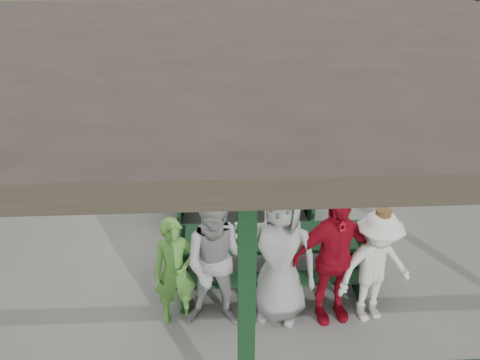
{
  "coord_description": "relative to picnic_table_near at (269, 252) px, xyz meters",
  "views": [
    {
      "loc": [
        -0.23,
        -7.22,
        4.82
      ],
      "look_at": [
        0.12,
        -0.3,
        1.29
      ],
      "focal_mm": 38.0,
      "sensor_mm": 36.0,
      "label": 1
    }
  ],
  "objects": [
    {
      "name": "ground",
      "position": [
        -0.49,
        1.2,
        -0.58
      ],
      "size": [
        90.0,
        90.0,
        0.0
      ],
      "primitive_type": "plane",
      "color": "#35581B",
      "rests_on": "ground"
    },
    {
      "name": "concrete_slab",
      "position": [
        -0.49,
        1.2,
        -0.53
      ],
      "size": [
        10.0,
        8.0,
        0.1
      ],
      "primitive_type": "cube",
      "color": "slate",
      "rests_on": "ground"
    },
    {
      "name": "pavilion_structure",
      "position": [
        -0.49,
        1.2,
        2.59
      ],
      "size": [
        10.6,
        8.6,
        3.24
      ],
      "color": "black",
      "rests_on": "concrete_slab"
    },
    {
      "name": "picnic_table_near",
      "position": [
        0.0,
        0.0,
        0.0
      ],
      "size": [
        2.82,
        1.39,
        0.75
      ],
      "color": "black",
      "rests_on": "concrete_slab"
    },
    {
      "name": "picnic_table_far",
      "position": [
        -0.25,
        2.0,
        -0.01
      ],
      "size": [
        2.63,
        1.39,
        0.75
      ],
      "color": "black",
      "rests_on": "concrete_slab"
    },
    {
      "name": "table_setting",
      "position": [
        0.01,
        0.04,
        0.3
      ],
      "size": [
        2.17,
        0.45,
        0.1
      ],
      "color": "white",
      "rests_on": "picnic_table_near"
    },
    {
      "name": "contestant_green",
      "position": [
        -1.29,
        -0.77,
        0.28
      ],
      "size": [
        0.61,
        0.45,
        1.52
      ],
      "primitive_type": "imported",
      "rotation": [
        0.0,
        0.0,
        0.17
      ],
      "color": "#539136",
      "rests_on": "concrete_slab"
    },
    {
      "name": "contestant_grey_left",
      "position": [
        -0.73,
        -0.88,
        0.45
      ],
      "size": [
        0.95,
        0.77,
        1.87
      ],
      "primitive_type": "imported",
      "rotation": [
        0.0,
        0.0,
        -0.07
      ],
      "color": "#969698",
      "rests_on": "concrete_slab"
    },
    {
      "name": "contestant_grey_mid",
      "position": [
        0.05,
        -0.75,
        0.49
      ],
      "size": [
        1.09,
        0.88,
        1.93
      ],
      "primitive_type": "imported",
      "rotation": [
        0.0,
        0.0,
        -0.32
      ],
      "color": "#969799",
      "rests_on": "concrete_slab"
    },
    {
      "name": "contestant_red",
      "position": [
        0.72,
        -0.81,
        0.44
      ],
      "size": [
        1.14,
        0.62,
        1.84
      ],
      "primitive_type": "imported",
      "rotation": [
        0.0,
        0.0,
        0.17
      ],
      "color": "#A10B1D",
      "rests_on": "concrete_slab"
    },
    {
      "name": "contestant_white_fedora",
      "position": [
        1.26,
        -0.86,
        0.32
      ],
      "size": [
        1.15,
        0.85,
        1.65
      ],
      "rotation": [
        0.0,
        0.0,
        0.27
      ],
      "color": "white",
      "rests_on": "concrete_slab"
    },
    {
      "name": "spectator_lblue",
      "position": [
        -0.78,
        2.87,
        0.39
      ],
      "size": [
        1.69,
        0.96,
        1.73
      ],
      "primitive_type": "imported",
      "rotation": [
        0.0,
        0.0,
        2.85
      ],
      "color": "#9ABAEE",
      "rests_on": "concrete_slab"
    },
    {
      "name": "spectator_blue",
      "position": [
        -1.92,
        3.53,
        0.43
      ],
      "size": [
        0.7,
        0.49,
        1.82
      ],
      "primitive_type": "imported",
      "rotation": [
        0.0,
        0.0,
        3.05
      ],
      "color": "#4477B2",
      "rests_on": "concrete_slab"
    },
    {
      "name": "spectator_grey",
      "position": [
        0.76,
        2.94,
        0.33
      ],
      "size": [
        0.84,
        0.69,
        1.63
      ],
      "primitive_type": "imported",
      "rotation": [
        0.0,
        0.0,
        3.05
      ],
      "color": "#939396",
      "rests_on": "concrete_slab"
    },
    {
      "name": "pickup_truck",
      "position": [
        1.62,
        10.28,
        0.12
      ],
      "size": [
        5.31,
        2.9,
        1.41
      ],
      "primitive_type": "imported",
      "rotation": [
        0.0,
        0.0,
        1.46
      ],
      "color": "silver",
      "rests_on": "ground"
    },
    {
      "name": "farm_trailer",
      "position": [
        -2.24,
        9.39,
        0.07
      ],
      "size": [
        3.81,
        2.13,
        1.32
      ],
      "rotation": [
        0.0,
        0.0,
        -0.21
      ],
      "color": "#194B8D",
      "rests_on": "ground"
    }
  ]
}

